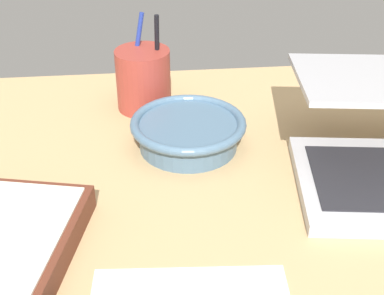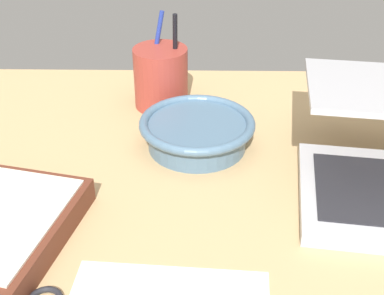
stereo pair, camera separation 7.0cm
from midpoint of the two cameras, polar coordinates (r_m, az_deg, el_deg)
The scene contains 3 objects.
desk_top at distance 67.60cm, azimuth 5.12°, elevation -10.11°, with size 140.00×100.00×2.00cm, color tan.
bowl at distance 82.16cm, azimuth 2.98°, elevation 1.67°, with size 17.83×17.83×4.88cm.
pen_cup at distance 93.45cm, azimuth -1.18°, elevation 7.46°, with size 9.37×9.37×16.69cm.
Camera 2 is at (-1.63, -50.12, 46.24)cm, focal length 50.00 mm.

